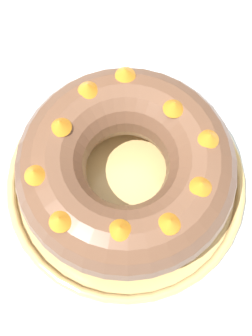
# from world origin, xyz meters

# --- Properties ---
(ground_plane) EXTENTS (8.00, 8.00, 0.00)m
(ground_plane) POSITION_xyz_m (0.00, 0.00, 0.00)
(ground_plane) COLOR gray
(dining_table) EXTENTS (1.29, 1.13, 0.76)m
(dining_table) POSITION_xyz_m (0.00, 0.00, 0.67)
(dining_table) COLOR silver
(dining_table) RESTS_ON ground_plane
(serving_dish) EXTENTS (0.31, 0.31, 0.02)m
(serving_dish) POSITION_xyz_m (0.01, 0.02, 0.77)
(serving_dish) COLOR tan
(serving_dish) RESTS_ON dining_table
(bundt_cake) EXTENTS (0.27, 0.27, 0.10)m
(bundt_cake) POSITION_xyz_m (0.01, 0.02, 0.82)
(bundt_cake) COLOR brown
(bundt_cake) RESTS_ON serving_dish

